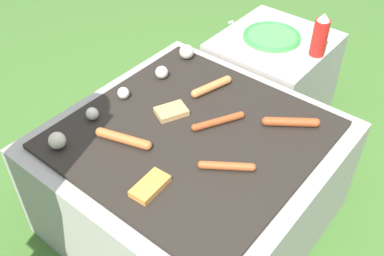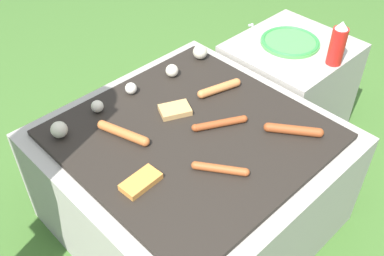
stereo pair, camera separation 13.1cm
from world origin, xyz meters
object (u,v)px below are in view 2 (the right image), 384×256
at_px(condiment_bottle, 338,44).
at_px(fork_utensil, 259,32).
at_px(plate_colorful, 290,42).
at_px(sausage_front_center, 123,133).

bearing_deg(condiment_bottle, fork_utensil, 93.62).
xyz_separation_m(condiment_bottle, fork_utensil, (-0.02, 0.36, -0.08)).
distance_m(plate_colorful, condiment_bottle, 0.22).
relative_size(sausage_front_center, plate_colorful, 0.78).
relative_size(sausage_front_center, condiment_bottle, 1.06).
bearing_deg(condiment_bottle, plate_colorful, 90.43).
height_order(sausage_front_center, condiment_bottle, condiment_bottle).
distance_m(sausage_front_center, fork_utensil, 0.84).
height_order(sausage_front_center, plate_colorful, sausage_front_center).
bearing_deg(plate_colorful, fork_utensil, 98.07).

